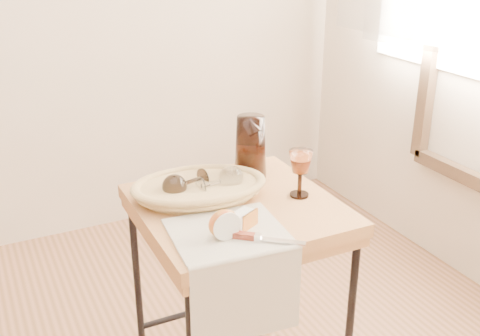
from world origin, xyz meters
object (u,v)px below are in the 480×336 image
tea_towel (228,233)px  goblet_lying_a (187,183)px  pitcher (251,146)px  table_knife (261,237)px  goblet_lying_b (218,182)px  wine_goblet (300,173)px  apple_half (223,223)px  bread_basket (199,190)px  side_table (237,304)px

tea_towel → goblet_lying_a: size_ratio=2.46×
tea_towel → goblet_lying_a: (-0.01, 0.26, 0.05)m
pitcher → table_knife: size_ratio=1.15×
goblet_lying_a → goblet_lying_b: goblet_lying_b is taller
pitcher → wine_goblet: (0.06, -0.20, -0.03)m
goblet_lying_b → pitcher: bearing=26.1°
goblet_lying_a → table_knife: (0.07, -0.34, -0.04)m
apple_half → table_knife: (0.08, -0.06, -0.03)m
bread_basket → side_table: bearing=-35.2°
tea_towel → wine_goblet: (0.29, 0.12, 0.07)m
goblet_lying_a → goblet_lying_b: 0.09m
goblet_lying_a → apple_half: (-0.01, -0.27, -0.00)m
pitcher → wine_goblet: size_ratio=1.64×
wine_goblet → apple_half: wine_goblet is taller
side_table → pitcher: (0.13, 0.17, 0.46)m
wine_goblet → tea_towel: bearing=-158.3°
side_table → goblet_lying_b: size_ratio=5.76×
apple_half → table_knife: 0.10m
goblet_lying_b → pitcher: pitcher is taller
pitcher → wine_goblet: bearing=-94.6°
tea_towel → pitcher: bearing=59.4°
pitcher → side_table: bearing=-149.5°
bread_basket → goblet_lying_a: bearing=163.1°
goblet_lying_b → apple_half: bearing=-118.0°
goblet_lying_a → goblet_lying_b: bearing=141.8°
side_table → pitcher: bearing=51.9°
bread_basket → table_knife: (0.04, -0.32, -0.01)m
goblet_lying_a → table_knife: goblet_lying_a is taller
bread_basket → table_knife: size_ratio=1.72×
bread_basket → wine_goblet: wine_goblet is taller
bread_basket → pitcher: (0.22, 0.08, 0.08)m
side_table → pitcher: pitcher is taller
bread_basket → apple_half: size_ratio=4.31×
bread_basket → pitcher: 0.24m
wine_goblet → table_knife: wine_goblet is taller
wine_goblet → pitcher: bearing=106.7°
apple_half → goblet_lying_b: bearing=65.7°
table_knife → apple_half: bearing=-178.9°
pitcher → tea_towel: bearing=-147.2°
tea_towel → apple_half: apple_half is taller
pitcher → goblet_lying_b: bearing=-168.9°
pitcher → wine_goblet: pitcher is taller
goblet_lying_b → wine_goblet: (0.22, -0.10, 0.02)m
goblet_lying_b → goblet_lying_a: bearing=149.9°
goblet_lying_a → pitcher: 0.26m
goblet_lying_a → apple_half: size_ratio=1.44×
tea_towel → goblet_lying_b: bearing=77.1°
side_table → tea_towel: (-0.10, -0.16, 0.36)m
table_knife → side_table: bearing=118.6°
side_table → table_knife: table_knife is taller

